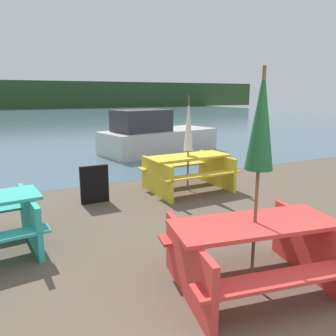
{
  "coord_description": "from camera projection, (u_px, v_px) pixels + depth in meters",
  "views": [
    {
      "loc": [
        -2.46,
        -0.99,
        2.11
      ],
      "look_at": [
        -0.06,
        4.0,
        0.85
      ],
      "focal_mm": 35.0,
      "sensor_mm": 36.0,
      "label": 1
    }
  ],
  "objects": [
    {
      "name": "far_treeline",
      "position": [
        25.0,
        95.0,
        47.11
      ],
      "size": [
        80.0,
        1.6,
        4.0
      ],
      "color": "#284723",
      "rests_on": "water"
    },
    {
      "name": "umbrella_darkgreen",
      "position": [
        261.0,
        122.0,
        3.27
      ],
      "size": [
        0.29,
        0.29,
        2.38
      ],
      "color": "brown",
      "rests_on": "ground_plane"
    },
    {
      "name": "umbrella_white",
      "position": [
        189.0,
        124.0,
        7.04
      ],
      "size": [
        0.2,
        0.2,
        2.08
      ],
      "color": "brown",
      "rests_on": "ground_plane"
    },
    {
      "name": "signboard",
      "position": [
        94.0,
        184.0,
        6.41
      ],
      "size": [
        0.55,
        0.08,
        0.75
      ],
      "color": "black",
      "rests_on": "ground_plane"
    },
    {
      "name": "boat",
      "position": [
        155.0,
        137.0,
        11.94
      ],
      "size": [
        4.52,
        2.67,
        1.57
      ],
      "rotation": [
        0.0,
        0.0,
        0.22
      ],
      "color": "beige",
      "rests_on": "water"
    },
    {
      "name": "picnic_table_yellow",
      "position": [
        188.0,
        169.0,
        7.26
      ],
      "size": [
        1.9,
        1.46,
        0.78
      ],
      "rotation": [
        0.0,
        0.0,
        0.04
      ],
      "color": "yellow",
      "rests_on": "ground_plane"
    },
    {
      "name": "water",
      "position": [
        39.0,
        117.0,
        29.98
      ],
      "size": [
        60.0,
        50.0,
        0.0
      ],
      "color": "slate",
      "rests_on": "ground_plane"
    },
    {
      "name": "picnic_table_red",
      "position": [
        253.0,
        248.0,
        3.58
      ],
      "size": [
        2.0,
        1.66,
        0.76
      ],
      "rotation": [
        0.0,
        0.0,
        -0.16
      ],
      "color": "red",
      "rests_on": "ground_plane"
    }
  ]
}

